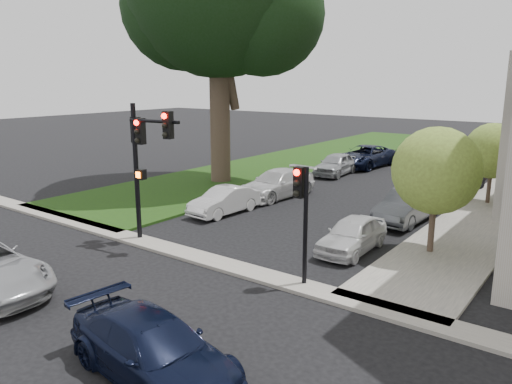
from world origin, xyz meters
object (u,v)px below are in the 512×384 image
Objects in this scene: car_cross_far at (153,349)px; car_parked_5 at (224,201)px; car_parked_0 at (352,235)px; small_tree_b at (493,151)px; car_parked_1 at (407,206)px; car_parked_6 at (277,184)px; small_tree_a at (436,171)px; traffic_signal_secondary at (302,204)px; traffic_signal_main at (143,148)px; car_parked_3 at (478,168)px; car_parked_2 at (452,180)px; car_parked_8 at (365,156)px; car_parked_7 at (336,164)px.

car_parked_5 is (-7.52, 11.32, -0.04)m from car_cross_far.
small_tree_b is at bearing 75.72° from car_parked_0.
car_parked_1 is 7.53m from car_parked_6.
small_tree_a is 1.12× the size of small_tree_b.
traffic_signal_secondary is at bearing -31.26° from car_parked_5.
car_parked_6 is (-0.19, 9.47, -3.04)m from traffic_signal_main.
traffic_signal_secondary is at bearing -89.92° from car_parked_3.
traffic_signal_main reaches higher than car_parked_5.
car_parked_0 is 12.42m from car_parked_2.
car_cross_far is at bearing -89.52° from traffic_signal_secondary.
car_parked_3 is 0.74× the size of car_parked_6.
traffic_signal_main is 1.02× the size of car_parked_2.
small_tree_b is 17.45m from traffic_signal_main.
traffic_signal_main is 0.96× the size of car_parked_8.
small_tree_a is 10.96m from traffic_signal_main.
car_parked_7 is (-7.95, 8.22, -0.00)m from car_parked_1.
traffic_signal_secondary reaches higher than car_parked_1.
small_tree_b is at bearing 47.19° from car_parked_5.
car_parked_1 is at bearing -50.00° from car_parked_7.
car_parked_2 is 1.41× the size of car_parked_3.
traffic_signal_main is 1.06× the size of car_parked_6.
car_parked_3 is at bearing 106.63° from small_tree_b.
car_parked_2 is (7.24, 16.27, -3.04)m from traffic_signal_main.
small_tree_a is 0.87× the size of traffic_signal_main.
car_parked_3 is 7.73m from car_parked_8.
car_parked_1 is 11.44m from car_parked_7.
traffic_signal_secondary is 0.80× the size of car_cross_far.
car_parked_7 is (-7.89, 23.43, 0.05)m from car_cross_far.
car_parked_8 is at bearing 93.60° from car_parked_5.
traffic_signal_main reaches higher than car_parked_6.
car_parked_0 is 5.14m from car_parked_1.
car_parked_7 is (-0.63, 17.20, -3.04)m from traffic_signal_main.
small_tree_a is at bearing -90.00° from small_tree_b.
car_parked_1 reaches higher than car_parked_5.
car_parked_0 is at bearing -62.13° from car_parked_8.
small_tree_a reaches higher than car_parked_1.
car_parked_8 reaches higher than car_cross_far.
car_cross_far is 1.06× the size of car_parked_1.
traffic_signal_secondary reaches higher than car_parked_6.
car_parked_2 reaches higher than car_parked_3.
car_parked_7 is (-7.84, 17.24, -1.93)m from traffic_signal_secondary.
car_parked_8 is (-7.60, 4.97, 0.05)m from car_parked_2.
traffic_signal_main is at bearing -123.31° from small_tree_b.
small_tree_b is 8.12m from car_parked_3.
car_parked_1 is at bearing 6.88° from car_cross_far.
small_tree_b is 0.79× the size of car_parked_2.
small_tree_a is at bearing -4.20° from car_cross_far.
traffic_signal_main is 1.39× the size of car_parked_5.
car_parked_6 reaches higher than car_parked_1.
car_parked_0 is (-2.49, -1.45, -2.50)m from small_tree_a.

